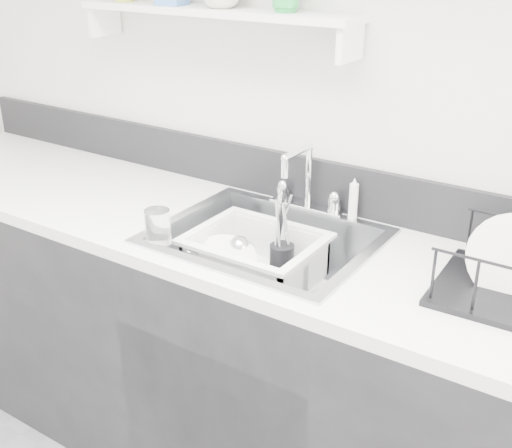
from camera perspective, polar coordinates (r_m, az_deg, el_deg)
The scene contains 13 objects.
counter_run at distance 2.14m, azimuth 0.76°, elevation -12.38°, with size 3.20×0.62×0.92m.
backsplash at distance 2.11m, azimuth 5.25°, elevation 3.72°, with size 3.20×0.02×0.16m, color black.
sink at distance 1.94m, azimuth 0.82°, elevation -3.55°, with size 0.64×0.52×0.20m, color silver, non-canonical shape.
faucet at distance 2.07m, azimuth 4.53°, elevation 2.79°, with size 0.26×0.18×0.23m.
side_sprayer at distance 2.01m, azimuth 8.66°, elevation 2.19°, with size 0.03×0.03×0.14m, color white.
wall_shelf at distance 2.12m, azimuth -3.91°, elevation 18.15°, with size 1.00×0.16×0.12m.
wash_tub at distance 1.97m, azimuth -0.06°, elevation -3.17°, with size 0.39×0.32×0.15m, color white, non-canonical shape.
plate_stack at distance 1.98m, azimuth -2.75°, elevation -4.12°, with size 0.26×0.25×0.10m.
utensil_cup at distance 2.00m, azimuth 2.31°, elevation -2.91°, with size 0.08×0.08×0.26m.
ladle at distance 1.97m, azimuth -1.67°, elevation -3.71°, with size 0.31×0.11×0.09m, color silver, non-canonical shape.
tumbler_in_tub at distance 1.90m, azimuth 3.74°, elevation -4.78°, with size 0.06×0.06×0.09m, color white.
tumbler_counter at distance 1.86m, azimuth -8.72°, elevation -0.24°, with size 0.07×0.07×0.10m, color white.
bowl_small at distance 1.89m, azimuth 1.36°, elevation -5.94°, with size 0.11×0.11×0.03m, color white.
Camera 1 is at (0.93, -0.26, 1.73)m, focal length 45.00 mm.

